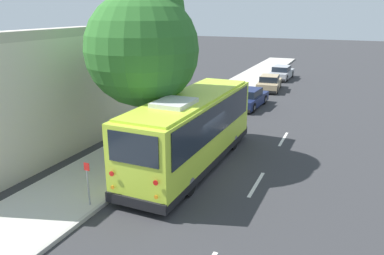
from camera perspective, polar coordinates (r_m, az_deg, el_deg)
ground_plane at (r=16.44m, az=0.65°, el=-6.58°), size 160.00×160.00×0.00m
sidewalk_slab at (r=18.00m, az=-10.08°, el=-4.39°), size 80.00×3.38×0.15m
curb_strip at (r=17.15m, az=-5.12°, el=-5.31°), size 80.00×0.14×0.15m
shuttle_bus at (r=16.34m, az=-0.05°, el=0.02°), size 9.55×2.62×3.36m
parked_sedan_navy at (r=27.19m, az=8.67°, el=4.40°), size 4.54×1.94×1.33m
parked_sedan_tan at (r=33.26m, az=11.69°, el=6.62°), size 4.26×2.07×1.31m
parked_sedan_silver at (r=39.05m, az=13.47°, el=8.11°), size 4.61×1.92×1.32m
street_tree at (r=16.52m, az=-7.44°, el=12.87°), size 4.92×4.92×8.13m
sign_post_near at (r=13.57m, az=-15.55°, el=-8.22°), size 0.06×0.22×1.59m
sign_post_far at (r=14.57m, az=-12.20°, el=-6.35°), size 0.06×0.22×1.48m
fire_hydrant at (r=24.15m, az=2.66°, el=2.75°), size 0.22×0.22×0.81m
building_backdrop at (r=22.03m, az=-22.03°, el=5.96°), size 16.38×7.18×5.93m
lane_stripe_mid at (r=15.44m, az=9.78°, el=-8.52°), size 2.40×0.14×0.01m
lane_stripe_ahead at (r=20.91m, az=13.75°, el=-1.70°), size 2.40×0.14×0.01m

